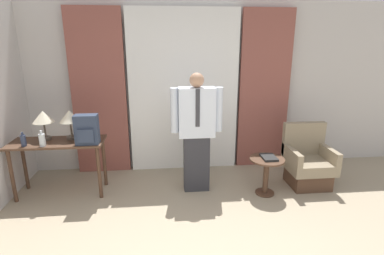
% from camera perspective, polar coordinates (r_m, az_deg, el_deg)
% --- Properties ---
extents(wall_back, '(10.00, 0.06, 2.70)m').
position_cam_1_polar(wall_back, '(4.94, -1.68, 7.60)').
color(wall_back, beige).
rests_on(wall_back, ground_plane).
extents(curtain_sheer_center, '(1.74, 0.06, 2.58)m').
position_cam_1_polar(curtain_sheer_center, '(4.82, -1.56, 6.66)').
color(curtain_sheer_center, white).
rests_on(curtain_sheer_center, ground_plane).
extents(curtain_drape_left, '(0.83, 0.06, 2.58)m').
position_cam_1_polar(curtain_drape_left, '(4.91, -17.29, 6.10)').
color(curtain_drape_left, brown).
rests_on(curtain_drape_left, ground_plane).
extents(curtain_drape_right, '(0.83, 0.06, 2.58)m').
position_cam_1_polar(curtain_drape_right, '(5.09, 13.59, 6.73)').
color(curtain_drape_right, brown).
rests_on(curtain_drape_right, ground_plane).
extents(desk, '(1.24, 0.50, 0.78)m').
position_cam_1_polar(desk, '(4.51, -24.12, -3.93)').
color(desk, '#4C3323').
rests_on(desk, ground_plane).
extents(table_lamp_left, '(0.28, 0.28, 0.41)m').
position_cam_1_polar(table_lamp_left, '(4.53, -26.49, 1.60)').
color(table_lamp_left, '#4C4238').
rests_on(table_lamp_left, desk).
extents(table_lamp_right, '(0.28, 0.28, 0.41)m').
position_cam_1_polar(table_lamp_right, '(4.42, -22.27, 1.77)').
color(table_lamp_right, '#4C4238').
rests_on(table_lamp_right, desk).
extents(bottle_near_edge, '(0.08, 0.08, 0.21)m').
position_cam_1_polar(bottle_near_edge, '(4.32, -26.65, -2.10)').
color(bottle_near_edge, silver).
rests_on(bottle_near_edge, desk).
extents(bottle_by_lamp, '(0.07, 0.07, 0.19)m').
position_cam_1_polar(bottle_by_lamp, '(4.44, -29.46, -2.15)').
color(bottle_by_lamp, '#2D3851').
rests_on(bottle_by_lamp, desk).
extents(backpack, '(0.30, 0.20, 0.40)m').
position_cam_1_polar(backpack, '(4.16, -19.41, -0.41)').
color(backpack, '#2D384C').
rests_on(backpack, desk).
extents(person, '(0.72, 0.23, 1.69)m').
position_cam_1_polar(person, '(4.14, 0.87, -0.38)').
color(person, '#2D2D33').
rests_on(person, ground_plane).
extents(armchair, '(0.64, 0.59, 0.91)m').
position_cam_1_polar(armchair, '(4.81, 21.14, -6.47)').
color(armchair, '#4C3323').
rests_on(armchair, ground_plane).
extents(side_table, '(0.48, 0.48, 0.53)m').
position_cam_1_polar(side_table, '(4.33, 13.98, -7.85)').
color(side_table, '#4C3323').
rests_on(side_table, ground_plane).
extents(book, '(0.19, 0.26, 0.03)m').
position_cam_1_polar(book, '(4.27, 14.42, -5.53)').
color(book, black).
rests_on(book, side_table).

